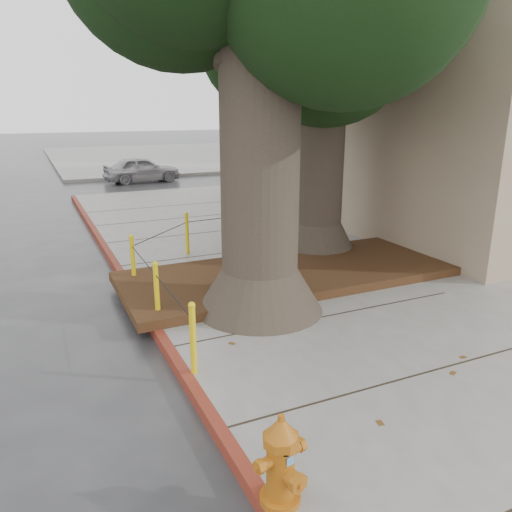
{
  "coord_description": "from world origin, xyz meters",
  "views": [
    {
      "loc": [
        -3.51,
        -4.12,
        3.31
      ],
      "look_at": [
        -0.42,
        2.59,
        1.1
      ],
      "focal_mm": 35.0,
      "sensor_mm": 36.0,
      "label": 1
    }
  ],
  "objects": [
    {
      "name": "building_side_white",
      "position": [
        16.0,
        26.0,
        4.5
      ],
      "size": [
        10.0,
        10.0,
        9.0
      ],
      "primitive_type": "cube",
      "color": "silver",
      "rests_on": "ground"
    },
    {
      "name": "building_side_grey",
      "position": [
        22.0,
        32.0,
        6.0
      ],
      "size": [
        12.0,
        14.0,
        12.0
      ],
      "primitive_type": "cube",
      "color": "slate",
      "rests_on": "ground"
    },
    {
      "name": "bollard_ring",
      "position": [
        -0.87,
        4.38,
        0.66
      ],
      "size": [
        3.79,
        5.39,
        0.95
      ],
      "color": "yellow",
      "rests_on": "sidewalk_main"
    },
    {
      "name": "sidewalk_far",
      "position": [
        6.0,
        30.0,
        0.07
      ],
      "size": [
        16.0,
        20.0,
        0.15
      ],
      "primitive_type": "cube",
      "color": "slate",
      "rests_on": "ground"
    },
    {
      "name": "fire_hydrant",
      "position": [
        -1.9,
        -1.12,
        0.55
      ],
      "size": [
        0.44,
        0.42,
        0.83
      ],
      "rotation": [
        0.0,
        0.0,
        0.23
      ],
      "color": "#B96313",
      "rests_on": "sidewalk_main"
    },
    {
      "name": "car_red",
      "position": [
        11.62,
        17.21,
        0.59
      ],
      "size": [
        3.67,
        1.59,
        1.18
      ],
      "primitive_type": "imported",
      "rotation": [
        0.0,
        0.0,
        1.67
      ],
      "color": "maroon",
      "rests_on": "ground"
    },
    {
      "name": "building_corner",
      "position": [
        10.0,
        8.5,
        5.0
      ],
      "size": [
        12.0,
        13.0,
        10.0
      ],
      "primitive_type": "cube",
      "color": "tan",
      "rests_on": "ground"
    },
    {
      "name": "car_silver",
      "position": [
        1.35,
        18.94,
        0.58
      ],
      "size": [
        3.47,
        1.52,
        1.16
      ],
      "primitive_type": "imported",
      "rotation": [
        0.0,
        0.0,
        1.61
      ],
      "color": "#ACACB1",
      "rests_on": "ground"
    },
    {
      "name": "planter_bed",
      "position": [
        0.9,
        3.9,
        0.23
      ],
      "size": [
        6.4,
        2.6,
        0.16
      ],
      "primitive_type": "cube",
      "color": "black",
      "rests_on": "sidewalk_main"
    },
    {
      "name": "curb_red",
      "position": [
        -2.0,
        2.5,
        0.07
      ],
      "size": [
        0.14,
        26.0,
        0.16
      ],
      "primitive_type": "cube",
      "color": "maroon",
      "rests_on": "ground"
    },
    {
      "name": "tree_far",
      "position": [
        2.64,
        5.32,
        5.02
      ],
      "size": [
        4.5,
        3.8,
        7.17
      ],
      "color": "#4C3F33",
      "rests_on": "sidewalk_main"
    },
    {
      "name": "ground",
      "position": [
        0.0,
        0.0,
        0.0
      ],
      "size": [
        140.0,
        140.0,
        0.0
      ],
      "primitive_type": "plane",
      "color": "#28282B",
      "rests_on": "ground"
    }
  ]
}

